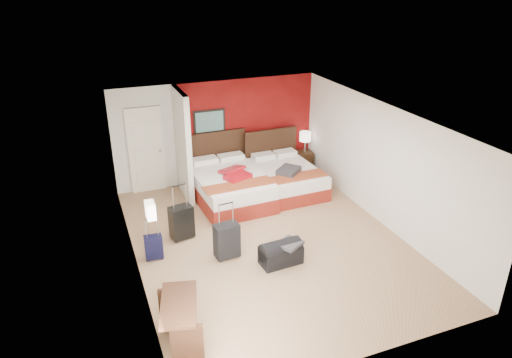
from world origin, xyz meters
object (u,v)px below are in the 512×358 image
bed_left (230,187)px  duffel_bag (281,254)px  suitcase_charcoal (227,242)px  suitcase_navy (154,248)px  red_suitcase_open (235,173)px  nightstand (304,161)px  suitcase_black (182,223)px  desk (180,326)px  bed_right (287,179)px  table_lamp (305,142)px

bed_left → duffel_bag: (0.05, -2.75, -0.14)m
bed_left → suitcase_charcoal: size_ratio=3.30×
suitcase_navy → suitcase_charcoal: bearing=-15.1°
red_suitcase_open → nightstand: 2.54m
suitcase_black → desk: (-0.69, -2.90, 0.06)m
nightstand → suitcase_black: 4.38m
suitcase_black → duffel_bag: 2.10m
suitcase_charcoal → duffel_bag: (0.84, -0.54, -0.14)m
bed_right → suitcase_black: (-2.85, -1.27, 0.04)m
bed_right → suitcase_navy: bed_right is taller
suitcase_navy → bed_right: bearing=30.9°
bed_right → nightstand: bearing=43.0°
suitcase_black → duffel_bag: (1.46, -1.50, -0.14)m
nightstand → suitcase_charcoal: (-3.17, -3.15, 0.06)m
red_suitcase_open → suitcase_navy: red_suitcase_open is taller
bed_left → red_suitcase_open: red_suitcase_open is taller
duffel_bag → desk: 2.57m
table_lamp → desk: size_ratio=0.55×
bed_right → red_suitcase_open: (-1.35, -0.11, 0.41)m
red_suitcase_open → nightstand: bearing=2.4°
bed_right → bed_left: bearing=178.8°
suitcase_black → bed_left: bearing=29.9°
suitcase_charcoal → duffel_bag: suitcase_charcoal is taller
red_suitcase_open → suitcase_charcoal: bearing=-135.0°
suitcase_black → red_suitcase_open: bearing=25.6°
bed_left → bed_right: (1.45, 0.01, -0.04)m
red_suitcase_open → desk: (-2.20, -4.05, -0.30)m
bed_left → desk: desk is taller
bed_right → suitcase_charcoal: suitcase_charcoal is taller
nightstand → suitcase_black: suitcase_black is taller
bed_right → duffel_bag: (-1.40, -2.77, -0.10)m
bed_right → red_suitcase_open: red_suitcase_open is taller
suitcase_charcoal → desk: (-1.31, -1.94, 0.07)m
suitcase_navy → desk: (-0.05, -2.38, 0.17)m
suitcase_black → suitcase_charcoal: suitcase_black is taller
suitcase_charcoal → bed_left: bearing=65.4°
bed_left → table_lamp: bearing=19.2°
red_suitcase_open → table_lamp: bearing=2.4°
nightstand → desk: (-4.48, -5.09, 0.13)m
bed_left → desk: 4.65m
nightstand → duffel_bag: bearing=-116.6°
bed_left → bed_right: 1.45m
suitcase_navy → duffel_bag: size_ratio=0.60×
nightstand → duffel_bag: size_ratio=0.72×
duffel_bag → bed_right: bearing=59.1°
bed_right → desk: (-3.54, -4.17, 0.11)m
duffel_bag → red_suitcase_open: bearing=84.8°
bed_right → red_suitcase_open: size_ratio=2.50×
bed_right → suitcase_charcoal: size_ratio=2.93×
table_lamp → duffel_bag: (-2.33, -3.69, -0.61)m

